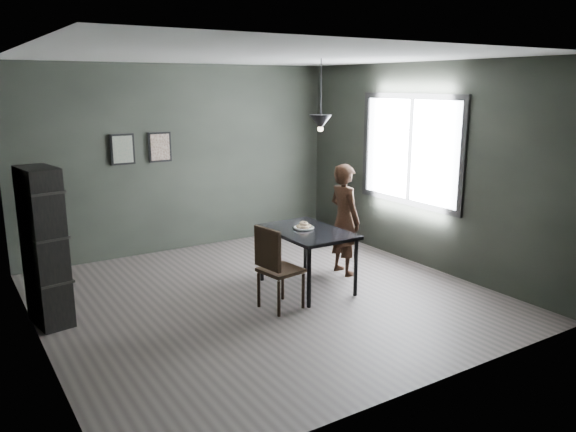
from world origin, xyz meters
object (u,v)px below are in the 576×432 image
wood_chair (275,263)px  pendant_lamp (320,122)px  cafe_table (307,236)px  woman (344,219)px  white_plate (304,228)px  shelf_unit (44,247)px

wood_chair → pendant_lamp: 1.84m
cafe_table → woman: size_ratio=0.80×
wood_chair → pendant_lamp: bearing=18.5°
woman → wood_chair: bearing=113.4°
woman → pendant_lamp: size_ratio=1.73×
cafe_table → wood_chair: bearing=-151.2°
white_plate → wood_chair: size_ratio=0.24×
woman → shelf_unit: size_ratio=0.88×
shelf_unit → pendant_lamp: size_ratio=1.95×
woman → wood_chair: size_ratio=1.54×
white_plate → cafe_table: bearing=-89.0°
cafe_table → pendant_lamp: size_ratio=1.39×
cafe_table → woman: bearing=15.7°
woman → pendant_lamp: pendant_lamp is taller
cafe_table → pendant_lamp: pendant_lamp is taller
wood_chair → shelf_unit: bearing=147.8°
white_plate → shelf_unit: bearing=170.1°
woman → pendant_lamp: bearing=103.4°
woman → wood_chair: woman is taller
white_plate → woman: bearing=10.1°
cafe_table → wood_chair: 0.81m
white_plate → shelf_unit: (-2.92, 0.51, 0.09)m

